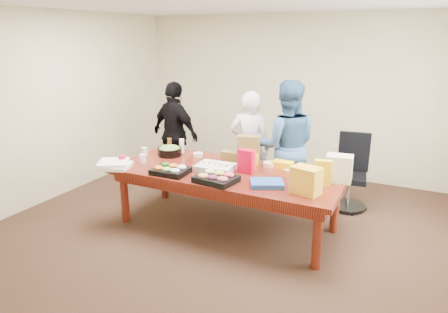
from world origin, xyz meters
The scene contains 35 objects.
floor centered at (0.00, 0.00, -0.01)m, with size 5.50×5.00×0.02m, color #47301E.
wall_back centered at (0.00, 2.50, 1.35)m, with size 5.50×0.04×2.70m, color beige.
wall_front centered at (0.00, -2.50, 1.35)m, with size 5.50×0.04×2.70m, color beige.
wall_left centered at (-2.75, 0.00, 1.35)m, with size 0.04×5.00×2.70m, color beige.
conference_table centered at (0.00, 0.00, 0.38)m, with size 2.80×1.20×0.75m, color #4C1C0F.
office_chair centered at (1.27, 1.25, 0.51)m, with size 0.51×0.51×1.01m, color black.
person_center centered at (-0.09, 0.94, 0.81)m, with size 0.59×0.39×1.61m, color silver.
person_right centered at (0.45, 0.91, 0.89)m, with size 0.87×0.68×1.79m, color #2E527A.
person_left centered at (-1.42, 1.04, 0.83)m, with size 0.97×0.41×1.66m, color black.
veggie_tray centered at (-0.56, -0.39, 0.78)m, with size 0.42×0.33×0.06m, color black.
fruit_tray centered at (0.06, -0.41, 0.78)m, with size 0.45×0.35×0.07m, color black.
sheet_cake centered at (-0.13, -0.06, 0.79)m, with size 0.44×0.33×0.08m, color silver.
salad_bowl centered at (-0.99, 0.24, 0.80)m, with size 0.33×0.33×0.11m, color black.
chip_bag_blue centered at (0.62, -0.27, 0.78)m, with size 0.35×0.27×0.05m, color #20499A.
chip_bag_red centered at (0.24, 0.02, 0.89)m, with size 0.20×0.08×0.29m, color #C20026.
chip_bag_yellow centered at (1.15, 0.04, 0.89)m, with size 0.19×0.08×0.28m, color yellow.
chip_bag_orange centered at (0.22, 0.16, 0.88)m, with size 0.16×0.07×0.25m, color #C74F0C.
mayo_jar centered at (0.13, 0.31, 0.83)m, with size 0.10×0.10×0.16m, color silver.
mustard_bottle centered at (0.24, 0.36, 0.83)m, with size 0.05×0.05×0.15m, color yellow.
dressing_bottle centered at (-1.11, 0.41, 0.84)m, with size 0.06×0.06×0.19m, color brown.
ranch_bottle centered at (-0.91, 0.42, 0.85)m, with size 0.07×0.07×0.20m, color white.
banana_bunch centered at (0.58, 0.41, 0.79)m, with size 0.25×0.15×0.08m, color yellow.
bread_loaf centered at (-0.11, 0.41, 0.81)m, with size 0.30×0.13×0.12m, color brown.
kraft_bag centered at (0.12, 0.39, 0.93)m, with size 0.28×0.16×0.37m, color brown.
red_cup centered at (-1.30, -0.38, 0.81)m, with size 0.09×0.09×0.12m, color red.
clear_cup_a centered at (-1.12, -0.20, 0.81)m, with size 0.08×0.08×0.11m, color white.
clear_cup_b centered at (-1.30, 0.08, 0.81)m, with size 0.08×0.08×0.11m, color white.
pizza_box_lower centered at (-1.30, -0.51, 0.77)m, with size 0.35×0.35×0.04m, color white.
pizza_box_upper centered at (-1.33, -0.52, 0.81)m, with size 0.35×0.35×0.04m, color white.
plate_a centered at (1.05, 0.28, 0.76)m, with size 0.25×0.25×0.01m, color white.
plate_b centered at (0.70, 0.41, 0.76)m, with size 0.23×0.23×0.01m, color white.
dip_bowl_a centered at (0.41, 0.37, 0.78)m, with size 0.15×0.15×0.06m, color beige.
dip_bowl_b centered at (-0.61, 0.36, 0.78)m, with size 0.13×0.13×0.05m, color silver.
grocery_bag_white centered at (1.29, 0.23, 0.90)m, with size 0.29×0.20×0.31m, color white.
grocery_bag_yellow centered at (1.06, -0.30, 0.89)m, with size 0.29×0.20×0.29m, color yellow.
Camera 1 is at (2.02, -4.17, 2.34)m, focal length 32.10 mm.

